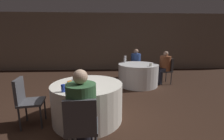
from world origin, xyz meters
TOP-DOWN VIEW (x-y plane):
  - ground_plane at (0.00, 0.00)m, footprint 16.00×16.00m
  - wall_back at (0.00, 5.03)m, footprint 16.00×0.06m
  - table_near at (-0.02, 0.15)m, footprint 1.35×1.35m
  - table_far at (1.46, 2.31)m, footprint 1.34×1.34m
  - chair_near_south at (0.03, -0.94)m, footprint 0.42×0.42m
  - chair_near_west at (-1.09, -0.03)m, footprint 0.46×0.46m
  - chair_far_east at (2.53, 2.45)m, footprint 0.45×0.45m
  - chair_far_north at (1.59, 3.38)m, footprint 0.45×0.45m
  - person_green_jacket at (0.02, -0.79)m, footprint 0.37×0.53m
  - person_floral_shirt at (2.38, 2.43)m, footprint 0.53×0.40m
  - person_blue_shirt at (1.57, 3.23)m, footprint 0.40×0.53m
  - pizza_plate_near at (-0.33, 0.26)m, footprint 0.26×0.26m
  - soda_can_silver at (-0.25, 0.05)m, footprint 0.07×0.07m
  - soda_can_blue at (-0.35, -0.29)m, footprint 0.07×0.07m
  - cup_near at (0.07, -0.22)m, footprint 0.08×0.08m
  - bottle_far at (1.06, 2.70)m, footprint 0.09×0.09m
  - cup_far at (1.75, 1.90)m, footprint 0.07×0.07m

SIDE VIEW (x-z plane):
  - ground_plane at x=0.00m, z-range 0.00..0.00m
  - table_near at x=-0.02m, z-range 0.00..0.73m
  - table_far at x=1.46m, z-range 0.00..0.73m
  - chair_near_south at x=0.03m, z-range 0.10..0.99m
  - chair_near_west at x=-1.09m, z-range 0.10..0.99m
  - chair_far_east at x=2.53m, z-range 0.10..0.99m
  - chair_far_north at x=1.59m, z-range 0.10..0.99m
  - person_floral_shirt at x=2.38m, z-range 0.03..1.17m
  - person_blue_shirt at x=1.57m, z-range 0.03..1.20m
  - person_green_jacket at x=0.02m, z-range 0.02..1.23m
  - pizza_plate_near at x=-0.33m, z-range 0.73..0.74m
  - cup_near at x=0.07m, z-range 0.73..0.82m
  - cup_far at x=1.75m, z-range 0.73..0.82m
  - soda_can_silver at x=-0.25m, z-range 0.73..0.85m
  - soda_can_blue at x=-0.35m, z-range 0.73..0.85m
  - bottle_far at x=1.06m, z-range 0.73..0.97m
  - wall_back at x=0.00m, z-range 0.00..2.80m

